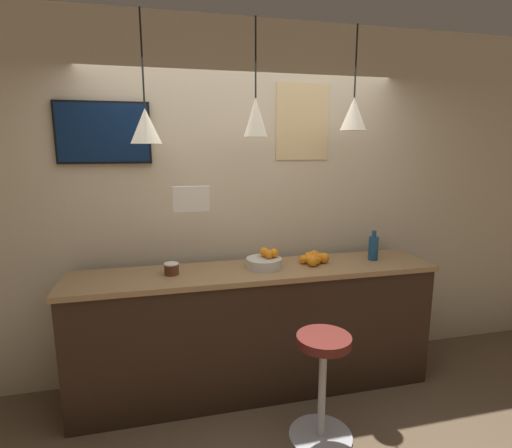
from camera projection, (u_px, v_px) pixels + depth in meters
name	position (u px, v px, depth m)	size (l,w,h in m)	color
ground_plane	(278.00, 442.00, 2.65)	(14.00, 14.00, 0.00)	brown
back_wall	(245.00, 204.00, 3.33)	(8.00, 0.06, 2.90)	beige
service_counter	(256.00, 330.00, 3.14)	(2.81, 0.55, 1.01)	black
bar_stool	(323.00, 373.00, 2.60)	(0.43, 0.43, 0.74)	#B7B7BC
fruit_bowl	(265.00, 261.00, 3.07)	(0.27, 0.27, 0.15)	beige
orange_pile	(313.00, 258.00, 3.19)	(0.25, 0.24, 0.09)	orange
juice_bottle	(373.00, 247.00, 3.27)	(0.08, 0.08, 0.25)	navy
spread_jar	(172.00, 269.00, 2.91)	(0.11, 0.11, 0.09)	#562D19
pendant_lamp_left	(146.00, 125.00, 2.68)	(0.21, 0.21, 0.86)	black
pendant_lamp_middle	(256.00, 117.00, 2.84)	(0.17, 0.17, 0.81)	black
pendant_lamp_right	(354.00, 114.00, 3.01)	(0.20, 0.20, 0.76)	black
mounted_tv	(103.00, 133.00, 2.92)	(0.67, 0.04, 0.45)	black
hanging_menu_board	(191.00, 199.00, 2.63)	(0.24, 0.01, 0.17)	white
wall_poster	(303.00, 122.00, 3.28)	(0.45, 0.01, 0.62)	#DBBC84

